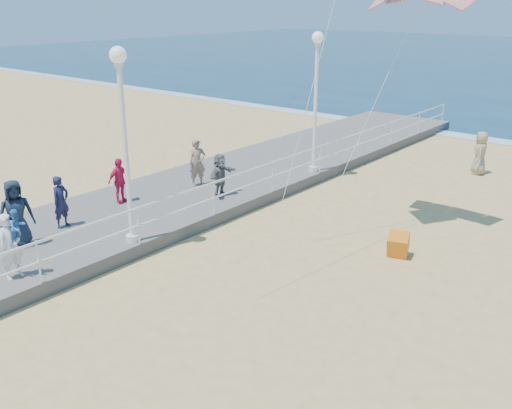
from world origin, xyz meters
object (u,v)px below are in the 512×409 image
Objects in this scene: toddler_held at (17,227)px; spectator_5 at (220,175)px; box_kite at (398,246)px; spectator_4 at (16,214)px; spectator_6 at (197,163)px; spectator_0 at (61,202)px; spectator_3 at (119,181)px; lamp_post_mid at (124,127)px; beach_walker_c at (480,153)px; lamp_post_far at (316,88)px; woman_holding_toddler at (11,246)px.

toddler_held is 0.61× the size of spectator_5.
spectator_5 is 2.48× the size of box_kite.
box_kite is (6.15, 7.73, -1.41)m from toddler_held.
spectator_4 reaches higher than spectator_6.
spectator_3 is at bearing -1.41° from spectator_0.
spectator_3 is (-2.91, 1.85, -2.50)m from lamp_post_mid.
toddler_held reaches higher than beach_walker_c.
lamp_post_mid reaches higher than spectator_3.
spectator_4 is at bearing -158.27° from box_kite.
lamp_post_far is 5.22m from spectator_5.
toddler_held is 0.60× the size of spectator_3.
lamp_post_far is at bearing 90.00° from lamp_post_mid.
spectator_3 is (-2.58, 4.94, -0.55)m from toddler_held.
lamp_post_mid is 5.22m from spectator_5.
spectator_3 is at bearing -165.83° from spectator_6.
beach_walker_c is (4.72, 5.13, -2.77)m from lamp_post_far.
woman_holding_toddler is at bearing -37.35° from beach_walker_c.
spectator_5 reaches higher than beach_walker_c.
lamp_post_mid is at bearing -27.65° from spectator_4.
spectator_4 is (-1.69, 1.07, 0.12)m from woman_holding_toddler.
lamp_post_mid is 8.87× the size of box_kite.
woman_holding_toddler is 0.96× the size of spectator_6.
spectator_6 is (-0.06, 6.97, -0.08)m from spectator_4.
spectator_4 is 6.80m from spectator_5.
woman_holding_toddler is at bearing -147.35° from box_kite.
lamp_post_mid is 3.84m from spectator_4.
box_kite is (8.30, 5.25, -0.89)m from spectator_0.
woman_holding_toddler reaches higher than spectator_5.
box_kite is (6.64, 0.14, -0.84)m from spectator_5.
spectator_0 is at bearing 154.25° from spectator_5.
box_kite is (8.74, 2.79, -0.86)m from spectator_3.
lamp_post_far is (0.00, 9.00, 0.00)m from lamp_post_mid.
spectator_3 is 3.04m from spectator_6.
spectator_5 reaches higher than box_kite.
spectator_4 is 1.10× the size of spectator_6.
beach_walker_c is (7.63, 12.28, -0.27)m from spectator_3.
spectator_3 is 2.53× the size of box_kite.
lamp_post_mid reaches higher than spectator_4.
spectator_5 is at bearing -74.97° from spectator_6.
spectator_6 is at bearing -14.17° from spectator_0.
toddler_held is at bearing -96.00° from lamp_post_mid.
lamp_post_far is at bearing -24.86° from spectator_3.
toddler_held reaches higher than spectator_6.
spectator_6 is at bearing 114.77° from lamp_post_mid.
woman_holding_toddler is 1.09× the size of spectator_3.
beach_walker_c reaches higher than box_kite.
spectator_0 is 9.86m from box_kite.
lamp_post_mid reaches higher than box_kite.
spectator_5 is at bearing 5.90° from spectator_4.
spectator_6 is at bearing -15.86° from spectator_3.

